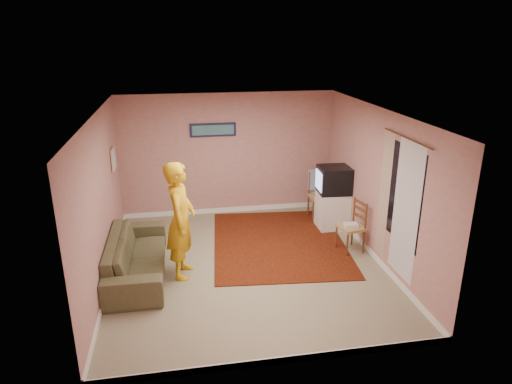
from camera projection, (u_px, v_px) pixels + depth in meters
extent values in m
plane|color=gray|center=(247.00, 265.00, 7.77)|extent=(5.00, 5.00, 0.00)
cube|color=tan|center=(228.00, 155.00, 9.66)|extent=(4.50, 0.02, 2.60)
cube|color=tan|center=(281.00, 268.00, 5.02)|extent=(4.50, 0.02, 2.60)
cube|color=tan|center=(101.00, 202.00, 6.97)|extent=(0.02, 5.00, 2.60)
cube|color=tan|center=(377.00, 186.00, 7.71)|extent=(0.02, 5.00, 2.60)
cube|color=silver|center=(245.00, 113.00, 6.91)|extent=(4.50, 5.00, 0.02)
cube|color=white|center=(229.00, 210.00, 10.06)|extent=(4.50, 0.02, 0.10)
cube|color=white|center=(279.00, 360.00, 5.44)|extent=(4.50, 0.02, 0.10)
cube|color=white|center=(110.00, 274.00, 7.38)|extent=(0.02, 5.00, 0.10)
cube|color=white|center=(371.00, 252.00, 8.12)|extent=(0.02, 5.00, 0.10)
cube|color=black|center=(403.00, 195.00, 6.82)|extent=(0.01, 1.10, 1.50)
cube|color=silver|center=(406.00, 211.00, 6.75)|extent=(0.01, 0.75, 2.10)
cube|color=beige|center=(384.00, 195.00, 7.40)|extent=(0.01, 0.35, 2.10)
cylinder|color=brown|center=(407.00, 138.00, 6.53)|extent=(0.02, 1.40, 0.02)
cube|color=#141737|center=(213.00, 130.00, 9.40)|extent=(0.95, 0.03, 0.28)
cube|color=#305686|center=(213.00, 130.00, 9.38)|extent=(0.86, 0.01, 0.20)
cube|color=beige|center=(113.00, 159.00, 8.37)|extent=(0.03, 0.38, 0.42)
cube|color=silver|center=(114.00, 159.00, 8.38)|extent=(0.01, 0.30, 0.34)
cube|color=black|center=(279.00, 242.00, 8.60)|extent=(2.68, 3.23, 0.02)
cube|color=white|center=(332.00, 210.00, 9.16)|extent=(0.59, 0.54, 0.75)
cube|color=black|center=(334.00, 180.00, 8.95)|extent=(0.63, 0.58, 0.53)
cube|color=#8CB2F2|center=(319.00, 180.00, 8.91)|extent=(0.04, 0.44, 0.37)
cube|color=#A4894F|center=(320.00, 197.00, 9.61)|extent=(0.45, 0.43, 0.05)
cube|color=brown|center=(320.00, 185.00, 9.53)|extent=(0.45, 0.05, 0.51)
cube|color=silver|center=(320.00, 194.00, 9.59)|extent=(0.32, 0.23, 0.05)
cube|color=#83A0D7|center=(318.00, 180.00, 9.68)|extent=(0.42, 0.05, 0.44)
cube|color=#A4894F|center=(351.00, 227.00, 8.15)|extent=(0.49, 0.50, 0.05)
cube|color=brown|center=(352.00, 215.00, 8.07)|extent=(0.13, 0.42, 0.49)
cube|color=silver|center=(351.00, 225.00, 8.14)|extent=(0.25, 0.19, 0.05)
imported|color=brown|center=(137.00, 256.00, 7.39)|extent=(0.89, 2.25, 0.66)
imported|color=gold|center=(181.00, 220.00, 7.18)|extent=(0.58, 0.77, 1.91)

